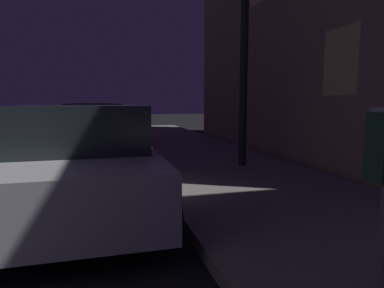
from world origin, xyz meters
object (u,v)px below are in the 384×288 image
Objects in this scene: car_red at (93,126)px; car_blue at (97,114)px; car_silver at (81,160)px; car_yellow_cab at (95,118)px.

car_red is 12.51m from car_blue.
car_blue is at bearing 90.00° from car_silver.
car_silver and car_yellow_cab have the same top height.
car_red is at bearing -89.96° from car_yellow_cab.
car_silver and car_blue have the same top height.
car_blue is (-0.00, 12.51, -0.02)m from car_red.
car_red is 5.88m from car_yellow_cab.
car_yellow_cab and car_blue have the same top height.
car_silver is at bearing -90.00° from car_blue.
car_red is at bearing 89.98° from car_silver.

